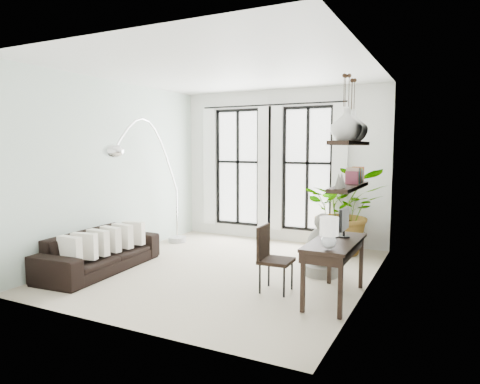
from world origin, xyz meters
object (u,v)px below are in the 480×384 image
Objects in this scene: sofa at (100,251)px; desk at (334,246)px; plant at (345,210)px; arc_lamp at (149,149)px; buddha at (322,249)px; desk_chair at (271,254)px.

desk is (3.75, 0.30, 0.42)m from sofa.
plant is 3.80m from arc_lamp.
desk is at bearing -67.44° from buddha.
buddha is (-0.44, 1.05, -0.32)m from desk.
plant is at bearing 90.58° from buddha.
arc_lamp is at bearing -176.67° from buddha.
arc_lamp is (0.10, 1.17, 1.64)m from sofa.
sofa is at bearing -175.40° from desk.
desk reaches higher than buddha.
buddha is (3.21, 0.19, -1.55)m from arc_lamp.
desk_chair is at bearing -99.46° from plant.
arc_lamp is (-3.19, -1.72, 1.14)m from plant.
buddha is at bearing 112.56° from desk.
buddha is (0.44, 1.04, -0.11)m from desk_chair.
arc_lamp is 3.57m from buddha.
desk_chair is 0.35× the size of arc_lamp.
buddha is at bearing -72.12° from sofa.
sofa is 2.22× the size of buddha.
desk_chair is at bearing -113.06° from buddha.
desk is at bearing -89.79° from sofa.
plant reaches higher than desk_chair.
plant is 1.79× the size of desk_chair.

